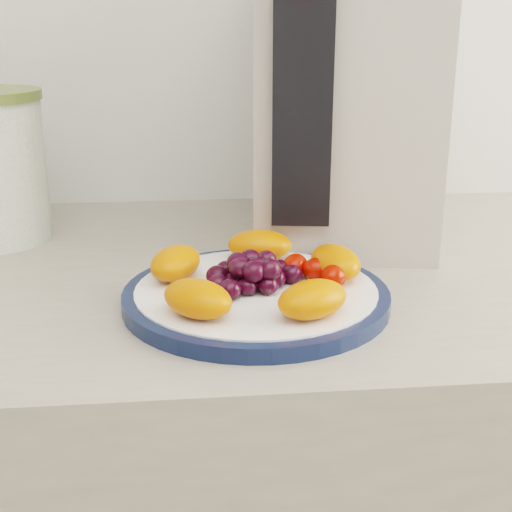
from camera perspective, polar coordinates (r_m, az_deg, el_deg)
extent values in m
cylinder|color=#101C3D|center=(0.70, 0.00, -3.31)|extent=(0.26, 0.26, 0.01)
cylinder|color=white|center=(0.70, 0.00, -3.23)|extent=(0.24, 0.24, 0.02)
cube|color=#B4A99C|center=(0.91, 7.02, 13.08)|extent=(0.25, 0.32, 0.36)
cube|color=black|center=(0.76, 3.75, 12.46)|extent=(0.06, 0.03, 0.27)
ellipsoid|color=#E24F05|center=(0.72, 6.37, -0.50)|extent=(0.06, 0.08, 0.03)
ellipsoid|color=#E24F05|center=(0.77, 0.29, 0.87)|extent=(0.07, 0.05, 0.03)
ellipsoid|color=#E24F05|center=(0.72, -6.45, -0.55)|extent=(0.07, 0.08, 0.03)
ellipsoid|color=#E24F05|center=(0.63, -4.69, -3.42)|extent=(0.08, 0.08, 0.03)
ellipsoid|color=#E24F05|center=(0.63, 4.54, -3.47)|extent=(0.08, 0.07, 0.03)
ellipsoid|color=black|center=(0.69, 0.00, -1.84)|extent=(0.02, 0.02, 0.02)
ellipsoid|color=black|center=(0.69, 1.62, -1.84)|extent=(0.02, 0.02, 0.02)
ellipsoid|color=black|center=(0.71, 0.65, -1.26)|extent=(0.02, 0.02, 0.02)
ellipsoid|color=black|center=(0.71, -0.94, -1.41)|extent=(0.02, 0.02, 0.02)
ellipsoid|color=black|center=(0.69, -1.63, -1.92)|extent=(0.02, 0.02, 0.02)
ellipsoid|color=black|center=(0.67, -0.69, -2.45)|extent=(0.02, 0.02, 0.02)
ellipsoid|color=black|center=(0.68, 0.98, -2.33)|extent=(0.02, 0.02, 0.02)
ellipsoid|color=black|center=(0.70, 2.92, -1.45)|extent=(0.02, 0.02, 0.02)
ellipsoid|color=black|center=(0.72, 1.93, -1.02)|extent=(0.02, 0.02, 0.02)
ellipsoid|color=black|center=(0.73, 0.48, -0.81)|extent=(0.02, 0.02, 0.02)
ellipsoid|color=black|center=(0.72, -1.08, -0.86)|extent=(0.02, 0.02, 0.02)
ellipsoid|color=black|center=(0.71, -2.39, -1.14)|extent=(0.02, 0.02, 0.02)
ellipsoid|color=black|center=(0.70, -3.12, -1.60)|extent=(0.02, 0.02, 0.02)
ellipsoid|color=black|center=(0.68, -3.03, -2.25)|extent=(0.02, 0.02, 0.02)
ellipsoid|color=black|center=(0.66, -2.10, -2.70)|extent=(0.02, 0.02, 0.02)
ellipsoid|color=black|center=(0.69, 0.00, -0.75)|extent=(0.02, 0.02, 0.02)
ellipsoid|color=black|center=(0.70, 0.83, -0.31)|extent=(0.02, 0.02, 0.02)
ellipsoid|color=black|center=(0.70, -0.49, -0.24)|extent=(0.02, 0.02, 0.02)
ellipsoid|color=black|center=(0.69, -1.45, -0.54)|extent=(0.02, 0.02, 0.02)
ellipsoid|color=black|center=(0.68, -1.35, -1.00)|extent=(0.02, 0.02, 0.02)
ellipsoid|color=black|center=(0.67, -0.20, -1.25)|extent=(0.02, 0.02, 0.02)
ellipsoid|color=black|center=(0.67, 1.11, -1.09)|extent=(0.02, 0.02, 0.02)
ellipsoid|color=red|center=(0.71, 4.93, -1.06)|extent=(0.03, 0.03, 0.02)
ellipsoid|color=red|center=(0.72, 6.87, -0.82)|extent=(0.04, 0.03, 0.02)
ellipsoid|color=red|center=(0.70, 6.24, -1.63)|extent=(0.04, 0.04, 0.02)
ellipsoid|color=red|center=(0.72, 3.17, -0.74)|extent=(0.03, 0.04, 0.02)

